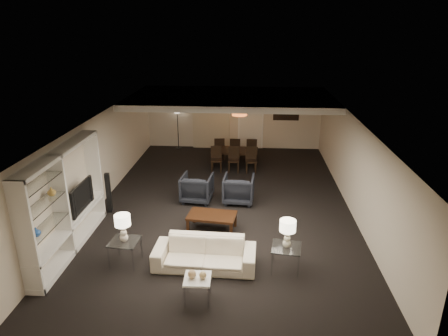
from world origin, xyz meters
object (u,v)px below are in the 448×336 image
pendant_light (239,112)px  chair_nr (251,160)px  chair_fl (219,148)px  chair_fr (251,149)px  television (77,196)px  dining_table (234,158)px  vase_amber (51,191)px  sofa (205,254)px  chair_nl (216,160)px  table_lamp_right (287,234)px  marble_table (198,289)px  armchair_right (239,189)px  table_lamp_left (123,228)px  armchair_left (197,188)px  side_table_left (126,252)px  vase_blue (36,232)px  side_table_right (286,258)px  chair_fm (235,149)px  floor_speaker (109,193)px  coffee_table (212,222)px  chair_nm (234,160)px  floor_lamp (178,128)px

pendant_light → chair_nr: pendant_light is taller
chair_fl → chair_fr: bearing=173.3°
pendant_light → television: size_ratio=0.46×
dining_table → chair_nr: size_ratio=1.92×
vase_amber → chair_fr: (4.06, 7.06, -1.22)m
sofa → chair_nl: (-0.26, 5.75, 0.12)m
table_lamp_right → chair_nr: bearing=97.5°
sofa → television: (-3.09, 1.02, 0.76)m
marble_table → chair_nr: bearing=82.2°
armchair_right → table_lamp_left: size_ratio=1.44×
armchair_left → chair_nl: bearing=-92.3°
side_table_left → chair_fl: (1.44, 7.05, 0.16)m
marble_table → vase_blue: bearing=174.3°
side_table_right → armchair_right: bearing=108.4°
chair_fl → chair_fm: (0.60, 0.00, 0.00)m
armchair_left → side_table_right: size_ratio=1.49×
armchair_right → floor_speaker: (-3.48, -0.89, 0.16)m
table_lamp_left → chair_fm: (2.04, 7.05, -0.42)m
sofa → side_table_left: (-1.70, 0.00, -0.04)m
coffee_table → sofa: bearing=-90.0°
marble_table → chair_nm: (0.34, 6.85, 0.19)m
table_lamp_left → table_lamp_right: 3.40m
pendant_light → marble_table: pendant_light is taller
marble_table → chair_nl: chair_nl is taller
armchair_left → marble_table: size_ratio=1.79×
sofa → chair_nr: 5.83m
floor_speaker → chair_fr: (3.82, 4.64, -0.13)m
coffee_table → chair_nl: 4.16m
table_lamp_left → television: size_ratio=0.54×
vase_blue → chair_nl: bearing=66.4°
table_lamp_right → chair_nl: size_ratio=0.71×
television → chair_nm: size_ratio=1.31×
television → chair_nr: size_ratio=1.31×
armchair_left → side_table_left: 3.48m
floor_speaker → side_table_left: bearing=-73.2°
pendant_light → floor_lamp: 3.23m
coffee_table → armchair_right: size_ratio=1.34×
sofa → chair_fm: 7.06m
pendant_light → chair_fr: 1.62m
chair_fl → floor_lamp: floor_lamp is taller
chair_nl → sofa: bearing=-93.3°
armchair_right → chair_fr: bearing=-91.5°
side_table_left → chair_fl: 7.20m
chair_fl → chair_fm: same height
vase_blue → floor_speaker: vase_blue is taller
sofa → coffee_table: (-0.00, 1.60, -0.10)m
pendant_light → armchair_right: bearing=-88.2°
chair_nm → chair_fr: (0.60, 1.30, 0.00)m
vase_amber → dining_table: 7.41m
armchair_left → vase_blue: (-2.52, -4.09, 0.75)m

